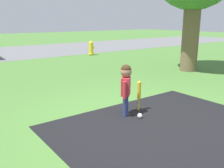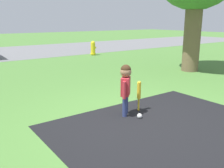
# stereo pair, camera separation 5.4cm
# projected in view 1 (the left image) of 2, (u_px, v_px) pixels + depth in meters

# --- Properties ---
(ground_plane) EXTENTS (60.00, 60.00, 0.00)m
(ground_plane) POSITION_uv_depth(u_px,v_px,m) (146.00, 123.00, 4.11)
(ground_plane) COLOR #477533
(child) EXTENTS (0.29, 0.27, 0.91)m
(child) POSITION_uv_depth(u_px,v_px,m) (126.00, 83.00, 4.30)
(child) COLOR navy
(child) RESTS_ON ground
(baseball_bat) EXTENTS (0.07, 0.07, 0.57)m
(baseball_bat) POSITION_uv_depth(u_px,v_px,m) (139.00, 92.00, 4.57)
(baseball_bat) COLOR yellow
(baseball_bat) RESTS_ON ground
(sports_ball) EXTENTS (0.09, 0.09, 0.09)m
(sports_ball) POSITION_uv_depth(u_px,v_px,m) (140.00, 116.00, 4.29)
(sports_ball) COLOR white
(sports_ball) RESTS_ON ground
(fire_hydrant) EXTENTS (0.30, 0.26, 0.67)m
(fire_hydrant) POSITION_uv_depth(u_px,v_px,m) (91.00, 48.00, 11.89)
(fire_hydrant) COLOR yellow
(fire_hydrant) RESTS_ON ground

